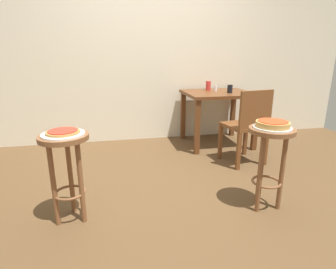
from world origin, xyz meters
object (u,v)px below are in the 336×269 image
at_px(stool_foreground, 270,151).
at_px(stool_middle, 66,160).
at_px(serving_plate_foreground, 272,127).
at_px(pizza_foreground, 273,124).
at_px(serving_plate_middle, 63,134).
at_px(cup_near_edge, 230,89).
at_px(dining_table, 218,101).
at_px(condiment_shaker, 216,88).
at_px(pizza_middle, 63,132).
at_px(cup_far_edge, 208,86).
at_px(wooden_chair, 248,124).

xyz_separation_m(stool_foreground, stool_middle, (-1.52, 0.14, 0.00)).
bearing_deg(serving_plate_foreground, pizza_foreground, 0.00).
height_order(serving_plate_middle, cup_near_edge, cup_near_edge).
relative_size(dining_table, condiment_shaker, 10.71).
distance_m(pizza_middle, condiment_shaker, 2.34).
height_order(cup_near_edge, condiment_shaker, cup_near_edge).
bearing_deg(pizza_middle, dining_table, 40.66).
height_order(stool_foreground, serving_plate_middle, serving_plate_middle).
height_order(stool_foreground, cup_far_edge, cup_far_edge).
bearing_deg(dining_table, stool_middle, -139.34).
height_order(serving_plate_foreground, pizza_foreground, pizza_foreground).
xyz_separation_m(dining_table, cup_near_edge, (0.11, -0.12, 0.17)).
bearing_deg(serving_plate_middle, dining_table, 40.66).
xyz_separation_m(cup_near_edge, wooden_chair, (-0.05, -0.64, -0.31)).
relative_size(cup_far_edge, condiment_shaker, 1.54).
height_order(serving_plate_middle, dining_table, dining_table).
xyz_separation_m(serving_plate_middle, cup_far_edge, (1.67, 1.69, 0.11)).
distance_m(stool_middle, cup_near_edge, 2.33).
xyz_separation_m(stool_middle, wooden_chair, (1.80, 0.74, -0.02)).
height_order(cup_near_edge, wooden_chair, wooden_chair).
bearing_deg(cup_far_edge, condiment_shaker, -63.90).
bearing_deg(serving_plate_foreground, condiment_shaker, 83.03).
distance_m(cup_far_edge, wooden_chair, 1.01).
bearing_deg(wooden_chair, pizza_middle, -157.55).
xyz_separation_m(cup_near_edge, cup_far_edge, (-0.18, 0.31, 0.01)).
relative_size(pizza_foreground, condiment_shaker, 3.04).
bearing_deg(condiment_shaker, cup_far_edge, 116.10).
xyz_separation_m(stool_middle, serving_plate_middle, (0.00, 0.00, 0.19)).
bearing_deg(wooden_chair, pizza_foreground, -107.38).
bearing_deg(serving_plate_foreground, dining_table, 82.32).
distance_m(pizza_middle, cup_far_edge, 2.38).
bearing_deg(serving_plate_middle, pizza_middle, 180.00).
height_order(stool_foreground, pizza_middle, pizza_middle).
bearing_deg(cup_far_edge, stool_foreground, -94.61).
height_order(pizza_middle, condiment_shaker, condiment_shaker).
xyz_separation_m(stool_middle, cup_far_edge, (1.67, 1.69, 0.30)).
distance_m(serving_plate_middle, wooden_chair, 1.96).
distance_m(stool_foreground, dining_table, 1.65).
bearing_deg(cup_far_edge, serving_plate_foreground, -94.61).
bearing_deg(cup_near_edge, wooden_chair, -94.87).
distance_m(serving_plate_foreground, dining_table, 1.65).
relative_size(serving_plate_foreground, cup_far_edge, 2.27).
distance_m(cup_near_edge, condiment_shaker, 0.22).
xyz_separation_m(pizza_foreground, stool_middle, (-1.52, 0.14, -0.22)).
relative_size(pizza_middle, wooden_chair, 0.27).
bearing_deg(cup_far_edge, cup_near_edge, -59.66).
distance_m(pizza_foreground, condiment_shaker, 1.72).
xyz_separation_m(stool_middle, dining_table, (1.74, 1.50, 0.13)).
height_order(pizza_foreground, stool_middle, pizza_foreground).
relative_size(stool_middle, condiment_shaker, 8.12).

